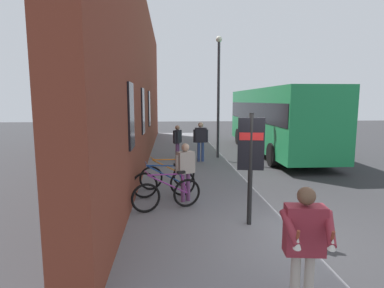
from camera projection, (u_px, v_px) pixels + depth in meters
ground at (261, 172)px, 12.15m from camera, size 60.00×60.00×0.00m
sidewalk_pavement at (188, 162)px, 13.92m from camera, size 24.00×3.50×0.12m
station_facade at (142, 83)px, 14.27m from camera, size 22.00×0.65×7.15m
bicycle_by_door at (167, 194)px, 7.60m from camera, size 0.70×1.69×0.97m
bicycle_beside_lamp at (164, 183)px, 8.61m from camera, size 0.48×1.76×0.97m
bicycle_under_window at (168, 175)px, 9.50m from camera, size 0.70×1.69×0.97m
transit_info_sign at (251, 151)px, 6.54m from camera, size 0.17×0.56×2.40m
city_bus at (275, 117)px, 16.36m from camera, size 10.52×2.71×3.35m
pedestrian_crossing_street at (177, 139)px, 13.95m from camera, size 0.54×0.40×1.56m
pedestrian_near_bus at (201, 138)px, 13.58m from camera, size 0.25×0.65×1.72m
pedestrian_by_facade at (185, 166)px, 8.18m from camera, size 0.40×0.54×1.55m
tourist_with_hotdogs at (305, 238)px, 3.75m from camera, size 0.60×0.63×1.64m
street_lamp at (218, 87)px, 14.22m from camera, size 0.28×0.28×5.50m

